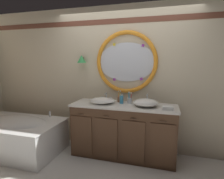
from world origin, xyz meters
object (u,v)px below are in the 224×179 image
at_px(sink_basin_left, 102,101).
at_px(toothbrush_holder_right, 130,100).
at_px(bathtub, 16,133).
at_px(folded_hand_towel, 168,108).
at_px(soap_dispenser, 121,99).
at_px(sink_basin_right, 146,103).
at_px(toothbrush_holder_left, 120,99).

bearing_deg(sink_basin_left, toothbrush_holder_right, 18.13).
relative_size(bathtub, folded_hand_towel, 9.58).
distance_m(bathtub, sink_basin_left, 1.69).
xyz_separation_m(soap_dispenser, folded_hand_towel, (0.77, -0.18, -0.05)).
relative_size(sink_basin_right, toothbrush_holder_right, 1.94).
relative_size(sink_basin_right, folded_hand_towel, 2.37).
xyz_separation_m(toothbrush_holder_right, folded_hand_towel, (0.63, -0.24, -0.03)).
distance_m(bathtub, folded_hand_towel, 2.69).
bearing_deg(bathtub, toothbrush_holder_left, 18.05).
height_order(sink_basin_right, folded_hand_towel, sink_basin_right).
xyz_separation_m(toothbrush_holder_right, soap_dispenser, (-0.13, -0.06, 0.02)).
height_order(sink_basin_left, toothbrush_holder_left, toothbrush_holder_left).
height_order(bathtub, folded_hand_towel, folded_hand_towel).
bearing_deg(bathtub, folded_hand_towel, 6.21).
bearing_deg(sink_basin_left, sink_basin_right, -0.00).
relative_size(bathtub, toothbrush_holder_left, 7.83).
bearing_deg(toothbrush_holder_right, soap_dispenser, -156.51).
relative_size(sink_basin_left, soap_dispenser, 2.55).
xyz_separation_m(bathtub, sink_basin_left, (1.53, 0.37, 0.62)).
relative_size(sink_basin_right, toothbrush_holder_left, 1.94).
xyz_separation_m(bathtub, soap_dispenser, (1.85, 0.46, 0.64)).
bearing_deg(folded_hand_towel, sink_basin_right, 165.16).
distance_m(toothbrush_holder_right, soap_dispenser, 0.14).
height_order(sink_basin_left, folded_hand_towel, sink_basin_left).
bearing_deg(sink_basin_right, toothbrush_holder_right, 153.17).
distance_m(bathtub, toothbrush_holder_left, 1.98).
bearing_deg(sink_basin_left, bathtub, -166.21).
distance_m(bathtub, toothbrush_holder_right, 2.14).
distance_m(sink_basin_right, soap_dispenser, 0.43).
height_order(bathtub, sink_basin_left, sink_basin_left).
bearing_deg(sink_basin_left, folded_hand_towel, -4.79).
relative_size(bathtub, soap_dispenser, 9.51).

